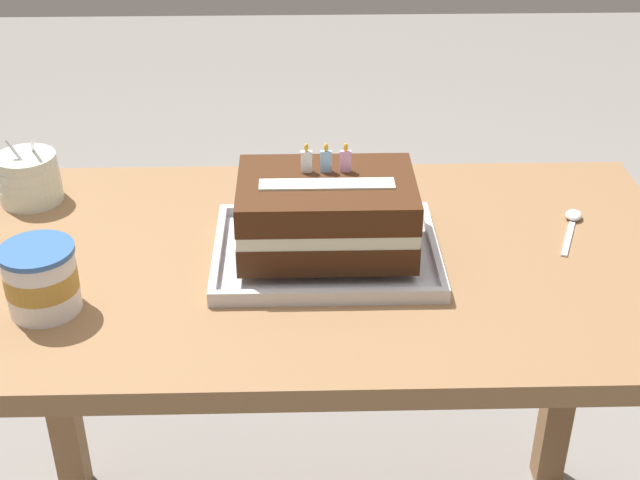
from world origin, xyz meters
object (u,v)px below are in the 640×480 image
at_px(foil_tray, 326,253).
at_px(serving_spoon_near_tray, 573,220).
at_px(birthday_cake, 326,213).
at_px(ice_cream_tub, 41,279).
at_px(bowl_stack, 29,178).

relative_size(foil_tray, serving_spoon_near_tray, 2.41).
relative_size(birthday_cake, serving_spoon_near_tray, 1.85).
bearing_deg(serving_spoon_near_tray, foil_tray, -166.59).
distance_m(foil_tray, ice_cream_tub, 0.43).
bearing_deg(ice_cream_tub, serving_spoon_near_tray, 15.59).
bearing_deg(birthday_cake, serving_spoon_near_tray, 13.40).
height_order(birthday_cake, serving_spoon_near_tray, birthday_cake).
xyz_separation_m(bowl_stack, ice_cream_tub, (0.11, -0.34, 0.01)).
bearing_deg(birthday_cake, foil_tray, -90.00).
bearing_deg(ice_cream_tub, bowl_stack, 107.35).
bearing_deg(foil_tray, bowl_stack, 158.12).
xyz_separation_m(birthday_cake, serving_spoon_near_tray, (0.42, 0.10, -0.07)).
bearing_deg(bowl_stack, ice_cream_tub, -72.65).
relative_size(birthday_cake, ice_cream_tub, 2.54).
distance_m(birthday_cake, bowl_stack, 0.56).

